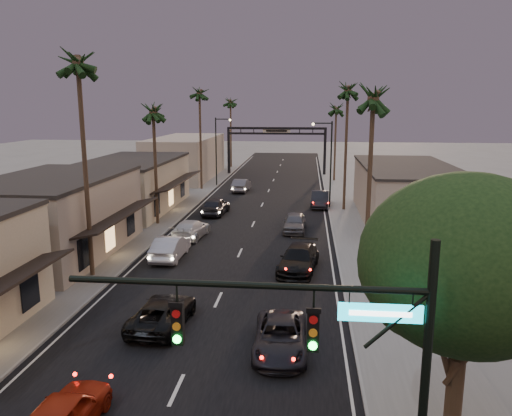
% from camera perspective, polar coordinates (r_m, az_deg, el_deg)
% --- Properties ---
extents(ground, '(200.00, 200.00, 0.00)m').
position_cam_1_polar(ground, '(48.24, 0.06, -1.02)').
color(ground, slate).
rests_on(ground, ground).
extents(road, '(14.00, 120.00, 0.02)m').
position_cam_1_polar(road, '(53.10, 0.61, 0.17)').
color(road, black).
rests_on(road, ground).
extents(sidewalk_left, '(5.00, 92.00, 0.12)m').
position_cam_1_polar(sidewalk_left, '(61.43, -7.64, 1.71)').
color(sidewalk_left, slate).
rests_on(sidewalk_left, ground).
extents(sidewalk_right, '(5.00, 92.00, 0.12)m').
position_cam_1_polar(sidewalk_right, '(59.93, 10.32, 1.37)').
color(sidewalk_right, slate).
rests_on(sidewalk_right, ground).
extents(storefront_mid, '(8.00, 14.00, 5.50)m').
position_cam_1_polar(storefront_mid, '(38.14, -22.05, -1.11)').
color(storefront_mid, gray).
rests_on(storefront_mid, ground).
extents(storefront_far, '(8.00, 16.00, 5.00)m').
position_cam_1_polar(storefront_far, '(52.58, -13.96, 2.47)').
color(storefront_far, tan).
rests_on(storefront_far, ground).
extents(storefront_dist, '(8.00, 20.00, 6.00)m').
position_cam_1_polar(storefront_dist, '(74.36, -8.01, 5.73)').
color(storefront_dist, gray).
rests_on(storefront_dist, ground).
extents(building_right, '(8.00, 18.00, 5.00)m').
position_cam_1_polar(building_right, '(48.39, 16.80, 1.53)').
color(building_right, gray).
rests_on(building_right, ground).
extents(traffic_signal, '(8.51, 0.22, 7.80)m').
position_cam_1_polar(traffic_signal, '(12.19, 9.84, -15.75)').
color(traffic_signal, black).
rests_on(traffic_signal, ground).
extents(corner_tree, '(6.20, 6.20, 8.80)m').
position_cam_1_polar(corner_tree, '(15.72, 23.12, -6.62)').
color(corner_tree, '#38281C').
rests_on(corner_tree, ground).
extents(arch, '(15.20, 0.40, 7.27)m').
position_cam_1_polar(arch, '(77.11, 2.36, 7.93)').
color(arch, black).
rests_on(arch, ground).
extents(streetlight_right, '(2.13, 0.30, 9.00)m').
position_cam_1_polar(streetlight_right, '(52.11, 8.26, 5.75)').
color(streetlight_right, black).
rests_on(streetlight_right, ground).
extents(streetlight_left, '(2.13, 0.30, 9.00)m').
position_cam_1_polar(streetlight_left, '(66.06, -4.36, 7.09)').
color(streetlight_left, black).
rests_on(streetlight_left, ground).
extents(palm_lb, '(3.20, 3.20, 15.20)m').
position_cam_1_polar(palm_lb, '(31.87, -19.75, 15.97)').
color(palm_lb, '#38281C').
rests_on(palm_lb, ground).
extents(palm_lc, '(3.20, 3.20, 12.20)m').
position_cam_1_polar(palm_lc, '(44.84, -11.69, 11.26)').
color(palm_lc, '#38281C').
rests_on(palm_lc, ground).
extents(palm_ld, '(3.20, 3.20, 14.20)m').
position_cam_1_polar(palm_ld, '(63.25, -6.49, 13.27)').
color(palm_ld, '#38281C').
rests_on(palm_ld, ground).
extents(palm_ra, '(3.20, 3.20, 13.20)m').
position_cam_1_polar(palm_ra, '(31.04, 13.30, 12.87)').
color(palm_ra, '#38281C').
rests_on(palm_ra, ground).
extents(palm_rb, '(3.20, 3.20, 14.20)m').
position_cam_1_polar(palm_rb, '(50.97, 10.49, 13.53)').
color(palm_rb, '#38281C').
rests_on(palm_rb, ground).
extents(palm_rc, '(3.20, 3.20, 12.20)m').
position_cam_1_polar(palm_rc, '(70.90, 9.17, 11.45)').
color(palm_rc, '#38281C').
rests_on(palm_rc, ground).
extents(palm_far, '(3.20, 3.20, 13.20)m').
position_cam_1_polar(palm_far, '(85.80, -2.93, 12.26)').
color(palm_far, '#38281C').
rests_on(palm_far, ground).
extents(oncoming_red, '(1.87, 4.48, 1.52)m').
position_cam_1_polar(oncoming_red, '(18.67, -21.13, -21.20)').
color(oncoming_red, maroon).
rests_on(oncoming_red, ground).
extents(oncoming_pickup, '(2.61, 5.22, 1.42)m').
position_cam_1_polar(oncoming_pickup, '(25.30, -10.63, -11.65)').
color(oncoming_pickup, black).
rests_on(oncoming_pickup, ground).
extents(oncoming_silver, '(1.77, 4.99, 1.64)m').
position_cam_1_polar(oncoming_silver, '(35.75, -9.75, -4.42)').
color(oncoming_silver, '#AEADB3').
rests_on(oncoming_silver, ground).
extents(oncoming_white, '(2.60, 5.34, 1.50)m').
position_cam_1_polar(oncoming_white, '(40.86, -7.47, -2.40)').
color(oncoming_white, '#BBBBBB').
rests_on(oncoming_white, ground).
extents(oncoming_dgrey, '(2.43, 5.17, 1.71)m').
position_cam_1_polar(oncoming_dgrey, '(49.29, -4.65, 0.23)').
color(oncoming_dgrey, black).
rests_on(oncoming_dgrey, ground).
extents(oncoming_grey_far, '(1.94, 4.91, 1.59)m').
position_cam_1_polar(oncoming_grey_far, '(62.15, -1.69, 2.61)').
color(oncoming_grey_far, '#535258').
rests_on(oncoming_grey_far, ground).
extents(curbside_near, '(2.41, 5.03, 1.38)m').
position_cam_1_polar(curbside_near, '(22.59, 2.81, -14.49)').
color(curbside_near, black).
rests_on(curbside_near, ground).
extents(curbside_black, '(2.99, 5.79, 1.61)m').
position_cam_1_polar(curbside_black, '(32.77, 4.90, -5.82)').
color(curbside_black, black).
rests_on(curbside_black, ground).
extents(curbside_grey, '(1.98, 4.63, 1.56)m').
position_cam_1_polar(curbside_grey, '(42.75, 4.44, -1.66)').
color(curbside_grey, '#515156').
rests_on(curbside_grey, ground).
extents(curbside_far, '(2.03, 5.12, 1.66)m').
position_cam_1_polar(curbside_far, '(53.22, 7.33, 1.00)').
color(curbside_far, black).
rests_on(curbside_far, ground).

